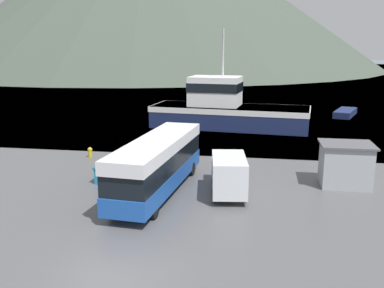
{
  "coord_description": "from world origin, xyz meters",
  "views": [
    {
      "loc": [
        5.32,
        -14.34,
        8.63
      ],
      "look_at": [
        0.67,
        13.9,
        2.0
      ],
      "focal_mm": 40.0,
      "sensor_mm": 36.0,
      "label": 1
    }
  ],
  "objects": [
    {
      "name": "ground_plane",
      "position": [
        0.0,
        0.0,
        0.0
      ],
      "size": [
        400.0,
        400.0,
        0.0
      ],
      "primitive_type": "plane",
      "color": "#4C4C4F"
    },
    {
      "name": "water_surface",
      "position": [
        0.0,
        138.39,
        0.0
      ],
      "size": [
        240.0,
        240.0,
        0.0
      ],
      "primitive_type": "plane",
      "color": "slate",
      "rests_on": "ground"
    },
    {
      "name": "tour_bus",
      "position": [
        -0.64,
        9.44,
        1.84
      ],
      "size": [
        3.39,
        11.24,
        3.27
      ],
      "rotation": [
        0.0,
        0.0,
        -0.09
      ],
      "color": "#194799",
      "rests_on": "ground"
    },
    {
      "name": "delivery_van",
      "position": [
        3.5,
        9.96,
        1.24
      ],
      "size": [
        2.61,
        5.64,
        2.35
      ],
      "rotation": [
        0.0,
        0.0,
        0.13
      ],
      "color": "silver",
      "rests_on": "ground"
    },
    {
      "name": "fishing_boat",
      "position": [
        1.58,
        31.02,
        1.96
      ],
      "size": [
        17.1,
        7.42,
        10.3
      ],
      "rotation": [
        0.0,
        0.0,
        4.6
      ],
      "color": "#19234C",
      "rests_on": "water_surface"
    },
    {
      "name": "storage_bin",
      "position": [
        -4.45,
        10.85,
        0.56
      ],
      "size": [
        1.24,
        1.51,
        1.11
      ],
      "color": "teal",
      "rests_on": "ground"
    },
    {
      "name": "dock_kiosk",
      "position": [
        10.61,
        12.6,
        1.36
      ],
      "size": [
        3.23,
        2.73,
        2.71
      ],
      "color": "#93999E",
      "rests_on": "ground"
    },
    {
      "name": "small_boat",
      "position": [
        15.63,
        40.92,
        0.39
      ],
      "size": [
        3.79,
        6.14,
        0.78
      ],
      "rotation": [
        0.0,
        0.0,
        2.8
      ],
      "color": "#19234C",
      "rests_on": "water_surface"
    },
    {
      "name": "mooring_bollard",
      "position": [
        -7.93,
        16.59,
        0.43
      ],
      "size": [
        0.36,
        0.36,
        0.79
      ],
      "color": "#B29919",
      "rests_on": "ground"
    }
  ]
}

